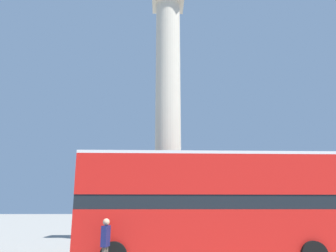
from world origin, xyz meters
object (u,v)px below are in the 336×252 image
Objects in this scene: bus_b at (208,202)px; equestrian_statue at (290,216)px; street_lamp at (234,201)px; monument_column at (168,142)px; pedestrian_near_lamp at (105,242)px.

bus_b is 10.99m from equestrian_statue.
street_lamp is at bearing 61.57° from bus_b.
bus_b is 4.00m from street_lamp.
monument_column is at bearing -159.33° from equestrian_statue.
equestrian_statue is (8.28, 2.29, -4.52)m from monument_column.
pedestrian_near_lamp is (-3.89, -1.98, -1.37)m from bus_b.
street_lamp is (-4.91, -5.08, 0.88)m from equestrian_statue.
equestrian_statue is (6.78, 8.61, -0.74)m from bus_b.
equestrian_statue is at bearing 51.29° from bus_b.
pedestrian_near_lamp is at bearing -130.00° from equestrian_statue.
monument_column reaches higher than bus_b.
monument_column is 3.26× the size of equestrian_statue.
bus_b is 1.89× the size of equestrian_statue.
street_lamp is 2.73× the size of pedestrian_near_lamp.
pedestrian_near_lamp is (-10.67, -10.59, -0.63)m from equestrian_statue.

